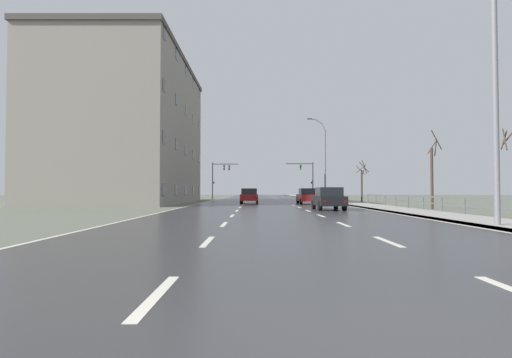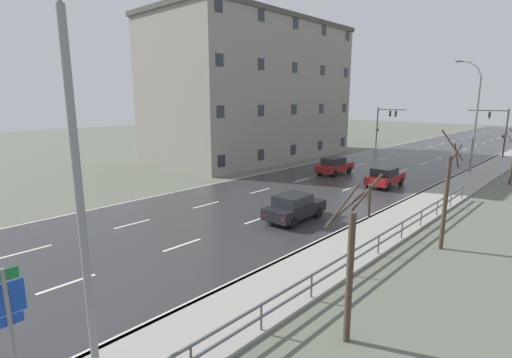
{
  "view_description": "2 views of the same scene",
  "coord_description": "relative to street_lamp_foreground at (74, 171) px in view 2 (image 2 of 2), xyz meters",
  "views": [
    {
      "loc": [
        -1.08,
        -3.14,
        1.34
      ],
      "look_at": [
        -0.9,
        45.21,
        2.73
      ],
      "focal_mm": 28.55,
      "sensor_mm": 36.0,
      "label": 1
    },
    {
      "loc": [
        16.7,
        7.87,
        6.93
      ],
      "look_at": [
        0.0,
        25.99,
        1.75
      ],
      "focal_mm": 26.67,
      "sensor_mm": 36.0,
      "label": 2
    }
  ],
  "objects": [
    {
      "name": "ground_plane",
      "position": [
        -7.42,
        36.51,
        -5.3
      ],
      "size": [
        160.0,
        160.0,
        0.12
      ],
      "color": "#5B6051"
    },
    {
      "name": "road_asphalt_strip",
      "position": [
        -7.42,
        48.51,
        -5.23
      ],
      "size": [
        14.0,
        120.0,
        0.03
      ],
      "color": "#303033",
      "rests_on": "ground"
    },
    {
      "name": "sidewalk_right",
      "position": [
        1.01,
        48.51,
        -5.18
      ],
      "size": [
        3.0,
        120.0,
        0.12
      ],
      "color": "gray",
      "rests_on": "ground"
    },
    {
      "name": "guardrail",
      "position": [
        2.43,
        9.31,
        -4.54
      ],
      "size": [
        0.07,
        31.61,
        1.0
      ],
      "color": "#515459",
      "rests_on": "ground"
    },
    {
      "name": "street_lamp_foreground",
      "position": [
        0.0,
        0.0,
        0.0
      ],
      "size": [
        2.7,
        0.24,
        10.75
      ],
      "color": "slate",
      "rests_on": "ground"
    },
    {
      "name": "street_lamp_midground",
      "position": [
        0.04,
        36.31,
        -0.09
      ],
      "size": [
        2.34,
        0.24,
        10.49
      ],
      "color": "slate",
      "rests_on": "ground"
    },
    {
      "name": "highway_sign",
      "position": [
        0.97,
        -1.91,
        -2.87
      ],
      "size": [
        0.09,
        0.68,
        3.7
      ],
      "color": "slate",
      "rests_on": "ground"
    },
    {
      "name": "traffic_signal_right",
      "position": [
        -0.27,
        49.54,
        -1.43
      ],
      "size": [
        4.35,
        0.36,
        5.86
      ],
      "color": "#38383A",
      "rests_on": "ground"
    },
    {
      "name": "traffic_signal_left",
      "position": [
        -14.33,
        48.9,
        -1.32
      ],
      "size": [
        4.12,
        0.36,
        5.76
      ],
      "color": "#38383A",
      "rests_on": "ground"
    },
    {
      "name": "car_near_left",
      "position": [
        -9.19,
        27.34,
        -4.44
      ],
      "size": [
        1.86,
        4.11,
        1.57
      ],
      "rotation": [
        0.0,
        0.0,
        -0.01
      ],
      "color": "maroon",
      "rests_on": "ground"
    },
    {
      "name": "car_mid_centre",
      "position": [
        -3.49,
        13.52,
        -4.44
      ],
      "size": [
        1.92,
        4.14,
        1.57
      ],
      "rotation": [
        0.0,
        0.0,
        0.03
      ],
      "color": "black",
      "rests_on": "ground"
    },
    {
      "name": "car_far_left",
      "position": [
        -3.41,
        25.53,
        -4.44
      ],
      "size": [
        1.91,
        4.14,
        1.57
      ],
      "rotation": [
        0.0,
        0.0,
        0.02
      ],
      "color": "maroon",
      "rests_on": "ground"
    },
    {
      "name": "brick_building",
      "position": [
        -22.58,
        30.26,
        2.67
      ],
      "size": [
        12.81,
        24.48,
        15.79
      ],
      "color": "gray",
      "rests_on": "ground"
    },
    {
      "name": "bare_tree_near",
      "position": [
        4.48,
        5.53,
        -2.94
      ],
      "size": [
        1.44,
        1.19,
        5.02
      ],
      "color": "#423328",
      "rests_on": "ground"
    },
    {
      "name": "bare_tree_mid",
      "position": [
        4.25,
        14.75,
        -2.78
      ],
      "size": [
        0.94,
        1.1,
        5.65
      ],
      "color": "#423328",
      "rests_on": "ground"
    }
  ]
}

